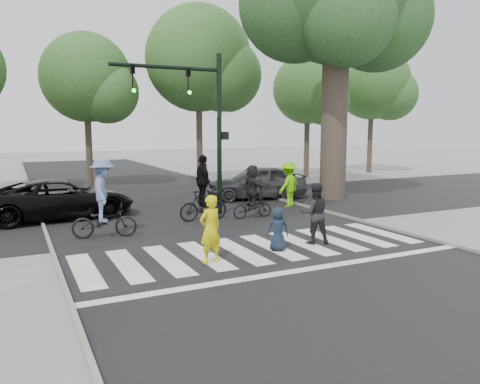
# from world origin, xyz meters

# --- Properties ---
(ground) EXTENTS (120.00, 120.00, 0.00)m
(ground) POSITION_xyz_m (0.00, 0.00, 0.00)
(ground) COLOR gray
(ground) RESTS_ON ground
(road_stem) EXTENTS (10.00, 70.00, 0.01)m
(road_stem) POSITION_xyz_m (0.00, 5.00, 0.01)
(road_stem) COLOR black
(road_stem) RESTS_ON ground
(road_cross) EXTENTS (70.00, 10.00, 0.01)m
(road_cross) POSITION_xyz_m (0.00, 8.00, 0.01)
(road_cross) COLOR black
(road_cross) RESTS_ON ground
(curb_left) EXTENTS (0.10, 70.00, 0.10)m
(curb_left) POSITION_xyz_m (-5.05, 5.00, 0.05)
(curb_left) COLOR gray
(curb_left) RESTS_ON ground
(curb_right) EXTENTS (0.10, 70.00, 0.10)m
(curb_right) POSITION_xyz_m (5.05, 5.00, 0.05)
(curb_right) COLOR gray
(curb_right) RESTS_ON ground
(crosswalk) EXTENTS (10.00, 3.85, 0.01)m
(crosswalk) POSITION_xyz_m (0.00, 0.66, 0.01)
(crosswalk) COLOR silver
(crosswalk) RESTS_ON ground
(traffic_signal) EXTENTS (4.45, 0.29, 6.00)m
(traffic_signal) POSITION_xyz_m (0.35, 6.20, 3.90)
(traffic_signal) COLOR black
(traffic_signal) RESTS_ON ground
(bg_tree_2) EXTENTS (5.04, 4.80, 8.40)m
(bg_tree_2) POSITION_xyz_m (-1.76, 16.62, 5.78)
(bg_tree_2) COLOR brown
(bg_tree_2) RESTS_ON ground
(bg_tree_3) EXTENTS (6.30, 6.00, 10.20)m
(bg_tree_3) POSITION_xyz_m (4.31, 15.27, 6.94)
(bg_tree_3) COLOR brown
(bg_tree_3) RESTS_ON ground
(bg_tree_4) EXTENTS (4.83, 4.60, 8.15)m
(bg_tree_4) POSITION_xyz_m (12.23, 16.12, 5.64)
(bg_tree_4) COLOR brown
(bg_tree_4) RESTS_ON ground
(bg_tree_5) EXTENTS (5.67, 5.40, 9.30)m
(bg_tree_5) POSITION_xyz_m (18.27, 16.69, 6.36)
(bg_tree_5) COLOR brown
(bg_tree_5) RESTS_ON ground
(pedestrian_woman) EXTENTS (0.70, 0.55, 1.68)m
(pedestrian_woman) POSITION_xyz_m (-1.62, 0.31, 0.84)
(pedestrian_woman) COLOR yellow
(pedestrian_woman) RESTS_ON ground
(pedestrian_child) EXTENTS (0.68, 0.57, 1.19)m
(pedestrian_child) POSITION_xyz_m (0.44, 0.57, 0.59)
(pedestrian_child) COLOR #172334
(pedestrian_child) RESTS_ON ground
(pedestrian_adult) EXTENTS (1.03, 0.92, 1.76)m
(pedestrian_adult) POSITION_xyz_m (1.80, 0.81, 0.88)
(pedestrian_adult) COLOR black
(pedestrian_adult) RESTS_ON ground
(cyclist_left) EXTENTS (1.99, 1.35, 2.40)m
(cyclist_left) POSITION_xyz_m (-3.47, 4.19, 1.04)
(cyclist_left) COLOR black
(cyclist_left) RESTS_ON ground
(cyclist_mid) EXTENTS (1.80, 1.10, 2.35)m
(cyclist_mid) POSITION_xyz_m (0.19, 5.35, 0.97)
(cyclist_mid) COLOR black
(cyclist_mid) RESTS_ON ground
(cyclist_right) EXTENTS (1.55, 1.45, 1.97)m
(cyclist_right) POSITION_xyz_m (1.99, 4.99, 0.88)
(cyclist_right) COLOR black
(cyclist_right) RESTS_ON ground
(car_suv) EXTENTS (5.40, 2.82, 1.45)m
(car_suv) POSITION_xyz_m (-4.35, 7.98, 0.72)
(car_suv) COLOR black
(car_suv) RESTS_ON ground
(car_grey) EXTENTS (4.91, 2.81, 1.57)m
(car_grey) POSITION_xyz_m (4.30, 9.06, 0.79)
(car_grey) COLOR #3A383E
(car_grey) RESTS_ON ground
(bystander_hivis) EXTENTS (1.40, 1.16, 1.88)m
(bystander_hivis) POSITION_xyz_m (4.51, 6.56, 0.94)
(bystander_hivis) COLOR #68D608
(bystander_hivis) RESTS_ON ground
(bystander_dark) EXTENTS (0.62, 0.46, 1.58)m
(bystander_dark) POSITION_xyz_m (3.41, 7.33, 0.79)
(bystander_dark) COLOR black
(bystander_dark) RESTS_ON ground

